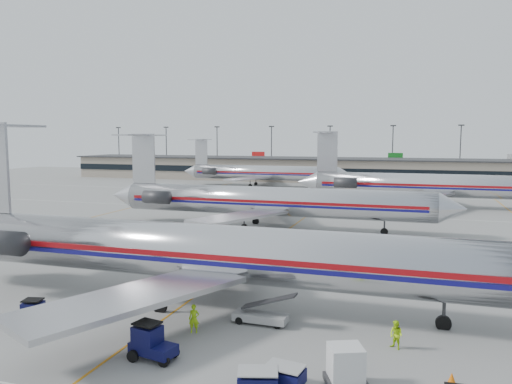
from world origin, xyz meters
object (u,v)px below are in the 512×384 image
at_px(tug_center, 151,343).
at_px(belt_loader, 262,315).
at_px(jet_second_row, 265,201).
at_px(uld_container, 346,366).
at_px(jet_foreground, 204,251).

height_order(tug_center, belt_loader, belt_loader).
distance_m(jet_second_row, uld_container, 41.86).
distance_m(tug_center, uld_container, 10.21).
xyz_separation_m(jet_foreground, jet_second_row, (-4.44, 29.83, -0.19)).
xyz_separation_m(jet_foreground, belt_loader, (5.03, -2.54, -3.20)).
height_order(tug_center, uld_container, tug_center).
distance_m(jet_foreground, tug_center, 9.67).
bearing_deg(belt_loader, jet_second_row, 108.09).
height_order(jet_second_row, uld_container, jet_second_row).
bearing_deg(jet_foreground, tug_center, -84.24).
bearing_deg(jet_foreground, jet_second_row, 98.47).
relative_size(tug_center, belt_loader, 0.66).
height_order(uld_container, belt_loader, belt_loader).
bearing_deg(tug_center, jet_second_row, 109.39).
distance_m(tug_center, belt_loader, 7.83).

